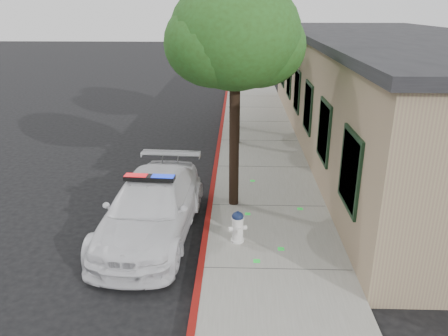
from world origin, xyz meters
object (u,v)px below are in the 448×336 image
(street_tree_mid, at_px, (238,35))
(street_tree_far, at_px, (238,28))
(police_car, at_px, (151,207))
(clapboard_building, at_px, (394,92))
(street_tree_near, at_px, (235,39))
(fire_hydrant, at_px, (238,226))

(street_tree_mid, height_order, street_tree_far, street_tree_far)
(police_car, bearing_deg, clapboard_building, 46.72)
(clapboard_building, bearing_deg, street_tree_near, -135.40)
(police_car, height_order, street_tree_near, street_tree_near)
(police_car, xyz_separation_m, street_tree_mid, (1.98, 7.06, 3.49))
(police_car, xyz_separation_m, street_tree_far, (1.97, 9.32, 3.63))
(clapboard_building, xyz_separation_m, street_tree_far, (-5.96, 1.94, 2.21))
(clapboard_building, bearing_deg, street_tree_far, 161.96)
(fire_hydrant, distance_m, street_tree_mid, 8.44)
(street_tree_near, xyz_separation_m, street_tree_mid, (0.04, 5.58, -0.26))
(clapboard_building, height_order, street_tree_far, street_tree_far)
(street_tree_near, relative_size, street_tree_far, 1.03)
(police_car, relative_size, street_tree_mid, 0.93)
(clapboard_building, xyz_separation_m, fire_hydrant, (-5.88, -7.92, -1.60))
(clapboard_building, relative_size, street_tree_near, 3.62)
(fire_hydrant, xyz_separation_m, street_tree_mid, (-0.07, 7.60, 3.67))
(fire_hydrant, relative_size, street_tree_mid, 0.14)
(street_tree_near, bearing_deg, street_tree_far, 89.80)
(clapboard_building, distance_m, fire_hydrant, 9.99)
(fire_hydrant, height_order, street_tree_far, street_tree_far)
(clapboard_building, xyz_separation_m, street_tree_mid, (-5.95, -0.32, 2.07))
(clapboard_building, height_order, street_tree_mid, street_tree_mid)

